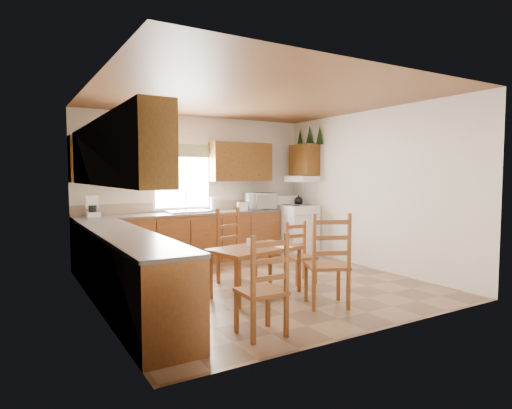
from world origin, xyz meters
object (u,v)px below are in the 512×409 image
microwave (260,201)px  chair_near_right (327,260)px  chair_far_left (237,246)px  dining_table (256,271)px  chair_near_left (261,284)px  stove (297,230)px  chair_far_right (301,253)px

microwave → chair_near_right: microwave is taller
chair_near_right → chair_far_left: size_ratio=1.04×
dining_table → chair_near_left: chair_near_left is taller
stove → dining_table: stove is taller
chair_near_right → chair_far_left: 1.58m
stove → dining_table: bearing=-137.5°
microwave → chair_near_right: bearing=-94.2°
dining_table → chair_near_right: (0.50, -0.84, 0.25)m
chair_far_left → chair_far_right: 0.95m
chair_near_left → chair_far_left: 2.08m
chair_near_right → chair_far_right: 1.14m
stove → chair_near_left: size_ratio=0.95×
dining_table → chair_far_right: 0.93m
microwave → chair_far_left: (-1.43, -1.70, -0.53)m
microwave → dining_table: 2.92m
dining_table → stove: bearing=31.6°
stove → chair_near_right: size_ratio=0.86×
chair_far_left → chair_far_right: bearing=-45.2°
chair_near_left → microwave: bearing=-119.9°
chair_far_left → chair_near_right: bearing=-90.0°
microwave → chair_far_right: (-0.61, -2.17, -0.63)m
dining_table → chair_near_right: 1.01m
stove → chair_near_left: (-2.87, -3.34, 0.02)m
stove → microwave: 0.95m
microwave → dining_table: size_ratio=0.45×
dining_table → microwave: bearing=45.6°
chair_far_right → chair_near_right: bearing=-107.1°
microwave → stove: bearing=-10.8°
chair_near_left → chair_near_right: size_ratio=0.90×
chair_near_right → stove: bearing=-95.6°
microwave → chair_far_right: 2.34m
microwave → chair_near_left: microwave is taller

